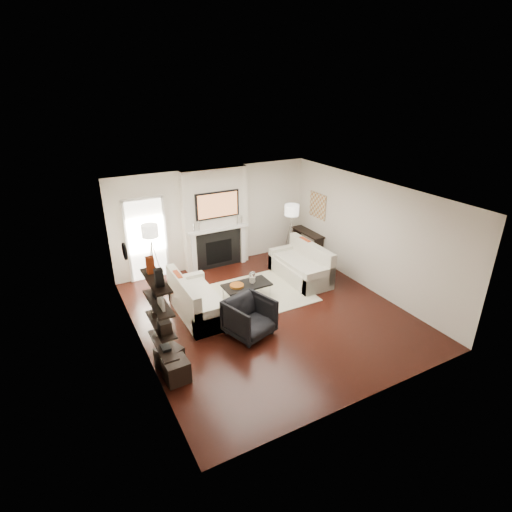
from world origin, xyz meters
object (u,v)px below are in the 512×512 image
coffee_table (247,285)px  lamp_right_shade (292,210)px  armchair (250,316)px  loveseat_left_base (199,306)px  loveseat_right_base (300,271)px  lamp_left_shade (150,231)px  ottoman_near (170,358)px

coffee_table → lamp_right_shade: (2.22, 1.58, 1.05)m
armchair → lamp_right_shade: (2.79, 2.83, 1.02)m
loveseat_left_base → loveseat_right_base: (2.91, 0.40, 0.00)m
lamp_left_shade → armchair: bearing=-69.9°
loveseat_left_base → ottoman_near: loveseat_left_base is taller
lamp_right_shade → coffee_table: bearing=-144.5°
ottoman_near → armchair: bearing=7.6°
armchair → lamp_right_shade: bearing=28.3°
coffee_table → armchair: armchair is taller
loveseat_right_base → lamp_right_shade: (0.51, 1.24, 1.24)m
coffee_table → lamp_right_shade: bearing=35.5°
loveseat_left_base → armchair: (0.63, -1.19, 0.22)m
loveseat_right_base → lamp_right_shade: size_ratio=4.50×
loveseat_left_base → lamp_right_shade: 3.99m
lamp_right_shade → ottoman_near: lamp_right_shade is taller
armchair → lamp_left_shade: bearing=93.1°
ottoman_near → loveseat_left_base: bearing=52.2°
armchair → coffee_table: bearing=48.3°
lamp_left_shade → lamp_right_shade: bearing=-2.9°
loveseat_right_base → armchair: bearing=-145.2°
lamp_right_shade → ottoman_near: (-4.52, -3.06, -1.25)m
coffee_table → armchair: bearing=-114.6°
loveseat_left_base → loveseat_right_base: bearing=7.8°
coffee_table → ottoman_near: coffee_table is taller
loveseat_right_base → armchair: (-2.29, -1.59, 0.22)m
lamp_left_shade → lamp_right_shade: (3.90, -0.20, 0.00)m
lamp_left_shade → ottoman_near: (-0.62, -3.25, -1.25)m
loveseat_left_base → lamp_left_shade: 2.26m
armchair → lamp_left_shade: (-1.11, 3.02, 1.02)m
armchair → ottoman_near: size_ratio=2.14×
armchair → loveseat_left_base: bearing=100.7°
armchair → lamp_left_shade: 3.38m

